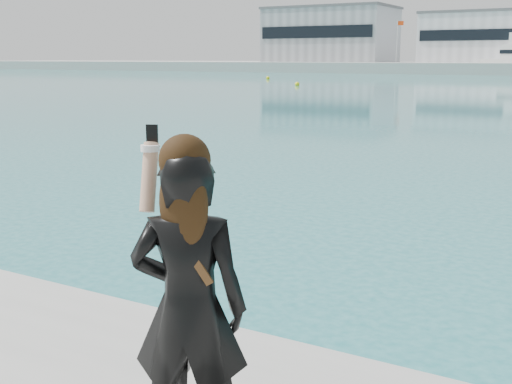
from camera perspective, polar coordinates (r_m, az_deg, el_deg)
warehouse_grey_left at (r=143.15m, az=6.65°, el=13.73°), size 26.52×16.36×11.50m
warehouse_white at (r=133.39m, az=20.09°, el=12.82°), size 24.48×15.35×9.50m
flagpole_left at (r=130.52m, az=12.46°, el=13.19°), size 1.28×0.16×8.00m
buoy_far at (r=89.81m, az=1.06°, el=10.00°), size 0.50×0.50×0.50m
buoy_extra at (r=69.15m, az=3.68°, el=9.42°), size 0.50×0.50×0.50m
woman at (r=3.40m, az=-6.03°, el=-9.44°), size 0.73×0.62×1.80m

